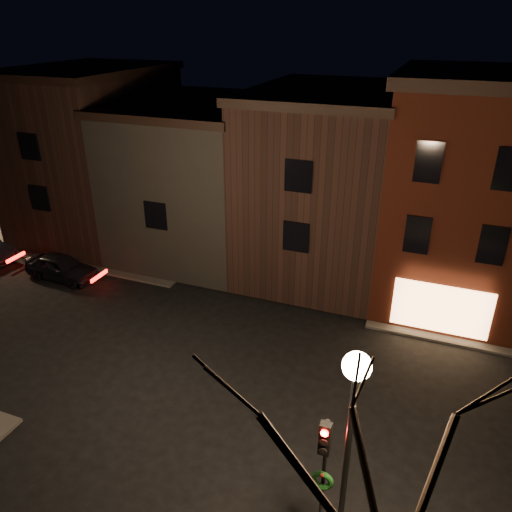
{
  "coord_description": "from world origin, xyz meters",
  "views": [
    {
      "loc": [
        7.22,
        -14.21,
        12.63
      ],
      "look_at": [
        0.15,
        3.98,
        3.2
      ],
      "focal_mm": 35.0,
      "sensor_mm": 36.0,
      "label": 1
    }
  ],
  "objects_px": {
    "street_lamp_near": "(352,409)",
    "parked_car_a": "(61,267)",
    "traffic_signal": "(324,464)",
    "bare_tree_right": "(410,492)"
  },
  "relations": [
    {
      "from": "traffic_signal",
      "to": "street_lamp_near",
      "type": "bearing_deg",
      "value": -39.37
    },
    {
      "from": "traffic_signal",
      "to": "bare_tree_right",
      "type": "height_order",
      "value": "bare_tree_right"
    },
    {
      "from": "traffic_signal",
      "to": "parked_car_a",
      "type": "bearing_deg",
      "value": 150.25
    },
    {
      "from": "street_lamp_near",
      "to": "parked_car_a",
      "type": "xyz_separation_m",
      "value": [
        -17.02,
        9.88,
        -4.5
      ]
    },
    {
      "from": "traffic_signal",
      "to": "parked_car_a",
      "type": "xyz_separation_m",
      "value": [
        -16.42,
        9.39,
        -2.13
      ]
    },
    {
      "from": "traffic_signal",
      "to": "parked_car_a",
      "type": "relative_size",
      "value": 1.01
    },
    {
      "from": "street_lamp_near",
      "to": "parked_car_a",
      "type": "height_order",
      "value": "street_lamp_near"
    },
    {
      "from": "bare_tree_right",
      "to": "traffic_signal",
      "type": "bearing_deg",
      "value": 122.41
    },
    {
      "from": "street_lamp_near",
      "to": "traffic_signal",
      "type": "relative_size",
      "value": 1.6
    },
    {
      "from": "parked_car_a",
      "to": "bare_tree_right",
      "type": "bearing_deg",
      "value": -121.92
    }
  ]
}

